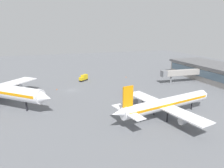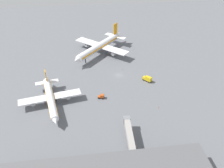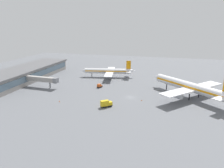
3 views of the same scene
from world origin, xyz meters
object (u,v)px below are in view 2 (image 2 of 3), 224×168
Objects in this scene: baggage_tug at (102,96)px; safety_cone_mid_apron at (122,69)px; catering_truck at (147,79)px; airplane_taxiing at (50,98)px; safety_cone_near_gate at (158,107)px; airplane_at_gate at (100,46)px.

baggage_tug is 32.44m from safety_cone_mid_apron.
airplane_taxiing is at bearing 64.21° from catering_truck.
airplane_taxiing is at bearing 170.05° from safety_cone_near_gate.
safety_cone_mid_apron is at bearing 114.48° from airplane_taxiing.
baggage_tug is at bearing 157.44° from safety_cone_near_gate.
catering_truck is (28.69, 12.96, 0.54)m from baggage_tug.
airplane_taxiing reaches higher than safety_cone_mid_apron.
safety_cone_mid_apron is (-12.68, 15.24, -1.40)m from catering_truck.
airplane_taxiing is 52.56m from safety_cone_mid_apron.
catering_truck is at bearing 94.34° from airplane_taxiing.
airplane_at_gate is 71.69× the size of safety_cone_mid_apron.
catering_truck is (55.39, 15.10, -2.77)m from airplane_taxiing.
airplane_at_gate is 68.60m from safety_cone_near_gate.
safety_cone_near_gate and safety_cone_mid_apron have the same top height.
airplane_at_gate is 11.94× the size of baggage_tug.
airplane_taxiing is at bearing -159.30° from baggage_tug.
safety_cone_near_gate is (24.40, -63.87, -5.58)m from airplane_at_gate.
airplane_taxiing reaches higher than safety_cone_near_gate.
airplane_at_gate is at bearing 110.91° from safety_cone_near_gate.
safety_cone_near_gate is (55.12, -9.67, -4.16)m from airplane_taxiing.
airplane_taxiing is 57.48m from catering_truck.
baggage_tug is 30.79m from safety_cone_near_gate.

